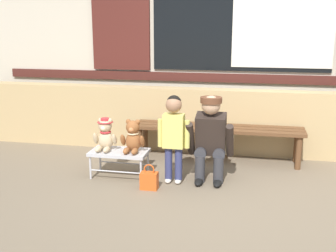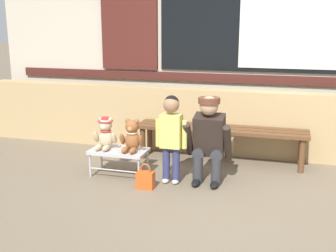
% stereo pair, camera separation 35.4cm
% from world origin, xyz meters
% --- Properties ---
extents(ground_plane, '(60.00, 60.00, 0.00)m').
position_xyz_m(ground_plane, '(0.00, 0.00, 0.00)').
color(ground_plane, '#756651').
extents(brick_low_wall, '(7.32, 0.25, 0.85)m').
position_xyz_m(brick_low_wall, '(0.00, 1.43, 0.42)').
color(brick_low_wall, tan).
rests_on(brick_low_wall, ground).
extents(shop_facade, '(7.47, 0.26, 3.60)m').
position_xyz_m(shop_facade, '(0.00, 1.94, 1.80)').
color(shop_facade, beige).
rests_on(shop_facade, ground).
extents(wooden_bench_long, '(2.10, 0.40, 0.44)m').
position_xyz_m(wooden_bench_long, '(-0.21, 1.06, 0.37)').
color(wooden_bench_long, brown).
rests_on(wooden_bench_long, ground).
extents(small_display_bench, '(0.64, 0.36, 0.30)m').
position_xyz_m(small_display_bench, '(-1.23, 0.27, 0.27)').
color(small_display_bench, '#BCBCC1').
rests_on(small_display_bench, ground).
extents(teddy_bear_with_hat, '(0.28, 0.27, 0.36)m').
position_xyz_m(teddy_bear_with_hat, '(-1.39, 0.27, 0.47)').
color(teddy_bear_with_hat, '#CCB289').
rests_on(teddy_bear_with_hat, small_display_bench).
extents(teddy_bear_plain, '(0.28, 0.26, 0.36)m').
position_xyz_m(teddy_bear_plain, '(-1.07, 0.27, 0.46)').
color(teddy_bear_plain, '#93562D').
rests_on(teddy_bear_plain, small_display_bench).
extents(child_standing, '(0.35, 0.18, 0.96)m').
position_xyz_m(child_standing, '(-0.60, 0.20, 0.59)').
color(child_standing, navy).
rests_on(child_standing, ground).
extents(adult_crouching, '(0.50, 0.49, 0.95)m').
position_xyz_m(adult_crouching, '(-0.21, 0.35, 0.48)').
color(adult_crouching, '#333338').
rests_on(adult_crouching, ground).
extents(handbag_on_ground, '(0.18, 0.11, 0.27)m').
position_xyz_m(handbag_on_ground, '(-0.81, -0.04, 0.10)').
color(handbag_on_ground, '#DB561E').
rests_on(handbag_on_ground, ground).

